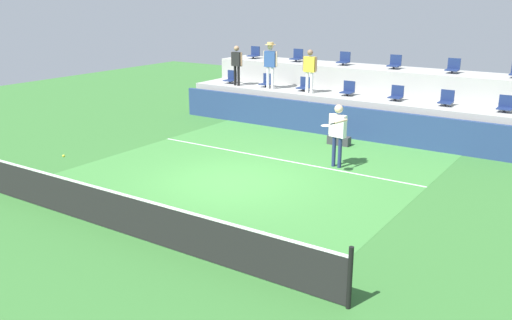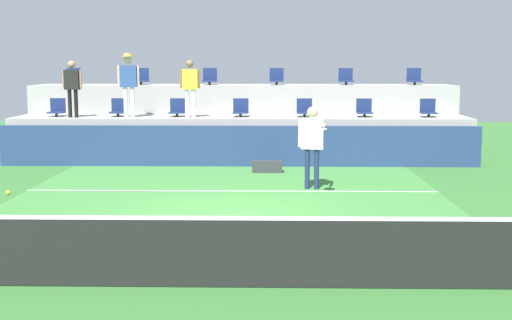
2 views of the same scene
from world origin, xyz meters
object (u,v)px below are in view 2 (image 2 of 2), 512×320
stadium_chair_lower_right (364,109)px  spectator_with_hat (128,78)px  stadium_chair_lower_far_left (57,109)px  stadium_chair_lower_mid_left (177,109)px  stadium_chair_upper_left (141,78)px  stadium_chair_upper_far_right (414,78)px  stadium_chair_lower_left (119,109)px  tennis_player (312,138)px  spectator_leaning_on_rail (190,83)px  stadium_chair_lower_center (241,109)px  stadium_chair_upper_right (346,78)px  equipment_bag (267,167)px  stadium_chair_upper_far_left (73,78)px  stadium_chair_upper_mid_left (210,78)px  stadium_chair_lower_far_right (428,109)px  stadium_chair_lower_mid_right (304,109)px  tennis_ball (8,193)px  spectator_in_grey (72,84)px  stadium_chair_upper_mid_right (277,78)px

stadium_chair_lower_right → spectator_with_hat: bearing=-176.7°
stadium_chair_lower_far_left → stadium_chair_lower_right: bearing=0.0°
stadium_chair_lower_mid_left → spectator_with_hat: 1.63m
stadium_chair_upper_left → stadium_chair_upper_far_right: 8.49m
stadium_chair_lower_left → stadium_chair_lower_mid_left: (1.70, 0.00, 0.00)m
stadium_chair_lower_right → tennis_player: size_ratio=0.28×
spectator_with_hat → spectator_leaning_on_rail: (1.73, 0.00, -0.15)m
stadium_chair_lower_center → stadium_chair_upper_right: size_ratio=1.00×
stadium_chair_upper_far_right → tennis_player: size_ratio=0.28×
stadium_chair_lower_mid_left → equipment_bag: size_ratio=0.68×
stadium_chair_lower_far_left → stadium_chair_upper_far_right: size_ratio=1.00×
stadium_chair_lower_right → stadium_chair_upper_far_left: stadium_chair_upper_far_left is taller
stadium_chair_upper_mid_left → spectator_leaning_on_rail: spectator_leaning_on_rail is taller
stadium_chair_lower_right → stadium_chair_upper_far_right: 2.67m
stadium_chair_lower_mid_left → stadium_chair_lower_far_right: size_ratio=1.00×
stadium_chair_lower_mid_left → stadium_chair_lower_center: 1.82m
stadium_chair_lower_mid_right → tennis_ball: (-4.53, -10.42, -0.42)m
stadium_chair_lower_left → tennis_player: tennis_player is taller
stadium_chair_upper_far_right → tennis_ball: 14.67m
stadium_chair_lower_far_left → spectator_with_hat: (2.17, -0.38, 0.90)m
stadium_chair_lower_far_right → tennis_player: (-3.58, -4.57, -0.33)m
stadium_chair_lower_left → spectator_in_grey: size_ratio=0.33×
spectator_leaning_on_rail → tennis_ball: size_ratio=23.73×
stadium_chair_upper_left → spectator_leaning_on_rail: spectator_leaning_on_rail is taller
stadium_chair_lower_mid_right → stadium_chair_lower_right: size_ratio=1.00×
stadium_chair_upper_mid_left → spectator_with_hat: spectator_with_hat is taller
stadium_chair_lower_center → stadium_chair_upper_far_left: 5.70m
tennis_player → stadium_chair_lower_center: bearing=111.2°
stadium_chair_upper_left → stadium_chair_upper_far_right: size_ratio=1.00×
stadium_chair_lower_center → tennis_player: 4.91m
stadium_chair_lower_left → stadium_chair_lower_right: same height
tennis_player → tennis_ball: bearing=-127.4°
stadium_chair_lower_right → tennis_ball: (-6.24, -10.42, -0.42)m
stadium_chair_lower_mid_right → stadium_chair_lower_far_right: (3.53, 0.00, 0.00)m
stadium_chair_lower_far_right → stadium_chair_lower_right: bearing=180.0°
tennis_ball → stadium_chair_lower_far_left: bearing=104.0°
spectator_with_hat → stadium_chair_upper_far_left: bearing=135.3°
stadium_chair_lower_far_right → spectator_in_grey: size_ratio=0.33×
stadium_chair_upper_mid_left → stadium_chair_upper_mid_right: size_ratio=1.00×
stadium_chair_upper_right → tennis_player: (-1.42, -6.37, -1.18)m
stadium_chair_lower_right → stadium_chair_upper_right: size_ratio=1.00×
stadium_chair_lower_left → equipment_bag: bearing=-27.8°
stadium_chair_lower_mid_left → stadium_chair_upper_far_left: stadium_chair_upper_far_left is taller
spectator_leaning_on_rail → stadium_chair_lower_far_left: bearing=174.4°
stadium_chair_upper_far_left → tennis_ball: bearing=-77.9°
stadium_chair_lower_mid_left → equipment_bag: 3.69m
stadium_chair_lower_mid_right → stadium_chair_upper_mid_left: (-2.87, 1.80, 0.85)m
stadium_chair_upper_left → spectator_with_hat: size_ratio=0.29×
stadium_chair_upper_mid_right → spectator_leaning_on_rail: (-2.45, -2.18, -0.10)m
stadium_chair_upper_far_left → spectator_with_hat: spectator_with_hat is taller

